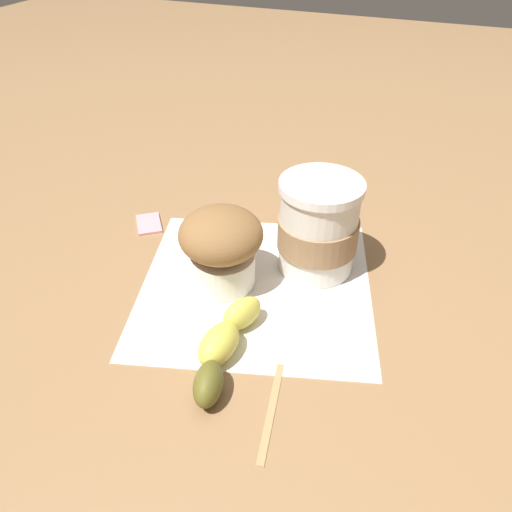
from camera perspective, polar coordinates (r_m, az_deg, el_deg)
name	(u,v)px	position (r m, az deg, el deg)	size (l,w,h in m)	color
ground_plane	(256,285)	(0.59, 0.00, -3.34)	(3.00, 3.00, 0.00)	#936D47
paper_napkin	(256,285)	(0.59, 0.00, -3.29)	(0.27, 0.27, 0.00)	white
coffee_cup	(318,228)	(0.59, 7.12, 3.23)	(0.10, 0.10, 0.12)	silver
muffin	(221,245)	(0.57, -3.98, 1.24)	(0.10, 0.10, 0.10)	white
banana	(223,345)	(0.50, -3.76, -10.12)	(0.15, 0.05, 0.03)	#D6CC4C
sugar_packet	(149,223)	(0.71, -12.16, 3.75)	(0.05, 0.03, 0.01)	pink
wooden_stirrer	(271,410)	(0.47, 1.76, -17.22)	(0.11, 0.01, 0.00)	tan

